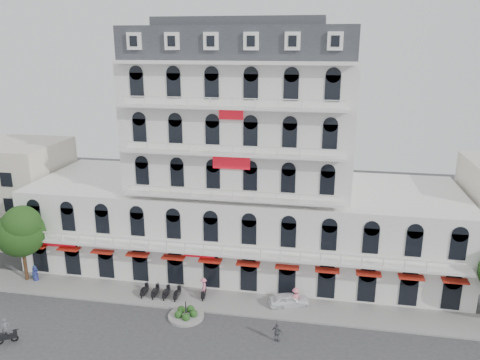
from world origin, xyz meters
name	(u,v)px	position (x,y,z in m)	size (l,w,h in m)	color
sidewalk	(226,302)	(0.00, 9.00, 0.08)	(53.00, 4.00, 0.16)	gray
main_building	(243,175)	(0.00, 18.00, 9.96)	(45.00, 15.00, 25.80)	silver
flank_building_west	(7,190)	(-30.00, 20.00, 6.00)	(14.00, 10.00, 12.00)	beige
traffic_island	(186,315)	(-3.00, 6.00, 0.26)	(3.20, 3.20, 1.60)	gray
parked_scooter_row	(161,298)	(-6.35, 8.80, 0.00)	(4.40, 1.80, 1.10)	black
tree_west_inner	(21,229)	(-20.95, 9.48, 5.68)	(4.76, 4.76, 8.25)	#382314
parked_car	(289,300)	(5.85, 9.50, 0.64)	(1.52, 3.78, 1.29)	white
rider_west	(6,332)	(-16.29, -0.16, 1.01)	(1.51, 1.09, 2.23)	black
rider_center	(204,288)	(-2.25, 9.39, 1.13)	(0.75, 1.70, 2.15)	black
pedestrian_left	(35,274)	(-20.00, 9.50, 0.84)	(0.82, 0.53, 1.68)	navy
pedestrian_mid	(277,332)	(5.35, 3.99, 0.85)	(1.00, 0.41, 1.70)	#5A5B62
pedestrian_right	(296,298)	(6.47, 9.50, 0.96)	(1.24, 0.71, 1.91)	pink
pedestrian_far	(35,274)	(-20.00, 9.50, 0.90)	(0.66, 0.43, 1.80)	navy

